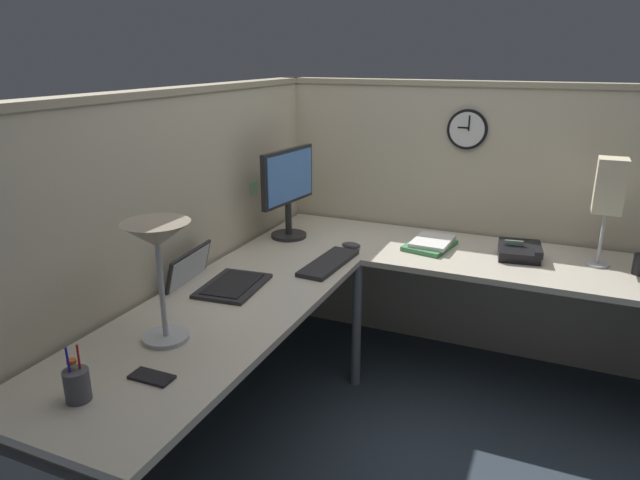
{
  "coord_description": "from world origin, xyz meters",
  "views": [
    {
      "loc": [
        -2.39,
        -0.74,
        1.72
      ],
      "look_at": [
        -0.12,
        0.25,
        0.9
      ],
      "focal_mm": 31.73,
      "sensor_mm": 36.0,
      "label": 1
    }
  ],
  "objects": [
    {
      "name": "pen_cup",
      "position": [
        -1.34,
        0.51,
        0.78
      ],
      "size": [
        0.08,
        0.08,
        0.18
      ],
      "color": "#4C4C51",
      "rests_on": "desk"
    },
    {
      "name": "cubicle_wall_back",
      "position": [
        -0.36,
        0.87,
        0.79
      ],
      "size": [
        2.57,
        0.12,
        1.58
      ],
      "color": "beige",
      "rests_on": "ground"
    },
    {
      "name": "office_phone",
      "position": [
        0.48,
        -0.6,
        0.77
      ],
      "size": [
        0.22,
        0.23,
        0.11
      ],
      "color": "black",
      "rests_on": "desk"
    },
    {
      "name": "desk_lamp_paper",
      "position": [
        0.54,
        -0.95,
        1.11
      ],
      "size": [
        0.13,
        0.13,
        0.53
      ],
      "color": "#B7BABF",
      "rests_on": "desk"
    },
    {
      "name": "book_stack",
      "position": [
        0.47,
        -0.14,
        0.75
      ],
      "size": [
        0.32,
        0.26,
        0.04
      ],
      "color": "#3F7F4C",
      "rests_on": "desk"
    },
    {
      "name": "ground_plane",
      "position": [
        0.0,
        0.0,
        0.0
      ],
      "size": [
        6.8,
        6.8,
        0.0
      ],
      "primitive_type": "plane",
      "color": "#2D3842"
    },
    {
      "name": "desk",
      "position": [
        -0.15,
        -0.05,
        0.63
      ],
      "size": [
        2.35,
        2.15,
        0.73
      ],
      "color": "beige",
      "rests_on": "ground"
    },
    {
      "name": "monitor",
      "position": [
        0.33,
        0.64,
        1.02
      ],
      "size": [
        0.46,
        0.2,
        0.5
      ],
      "color": "#232326",
      "rests_on": "desk"
    },
    {
      "name": "laptop",
      "position": [
        -0.43,
        0.64,
        0.75
      ],
      "size": [
        0.37,
        0.41,
        0.22
      ],
      "color": "#232326",
      "rests_on": "desk"
    },
    {
      "name": "cubicle_wall_right",
      "position": [
        0.87,
        -0.27,
        0.79
      ],
      "size": [
        0.12,
        2.37,
        1.58
      ],
      "color": "beige",
      "rests_on": "ground"
    },
    {
      "name": "cell_phone",
      "position": [
        -1.16,
        0.39,
        0.73
      ],
      "size": [
        0.07,
        0.14,
        0.01
      ],
      "primitive_type": "cube",
      "rotation": [
        0.0,
        0.0,
        0.01
      ],
      "color": "black",
      "rests_on": "desk"
    },
    {
      "name": "wall_clock",
      "position": [
        0.82,
        -0.23,
        1.32
      ],
      "size": [
        0.04,
        0.22,
        0.22
      ],
      "color": "black"
    },
    {
      "name": "computer_mouse",
      "position": [
        0.29,
        0.25,
        0.75
      ],
      "size": [
        0.06,
        0.1,
        0.03
      ],
      "primitive_type": "ellipsoid",
      "color": "#38383D",
      "rests_on": "desk"
    },
    {
      "name": "desk_lamp_dome",
      "position": [
        -0.93,
        0.51,
        1.09
      ],
      "size": [
        0.24,
        0.24,
        0.44
      ],
      "color": "#B7BABF",
      "rests_on": "desk"
    },
    {
      "name": "keyboard",
      "position": [
        0.01,
        0.26,
        0.74
      ],
      "size": [
        0.44,
        0.17,
        0.02
      ],
      "primitive_type": "cube",
      "rotation": [
        0.0,
        0.0,
        -0.06
      ],
      "color": "#232326",
      "rests_on": "desk"
    },
    {
      "name": "pinned_note_leftmost",
      "position": [
        0.27,
        0.82,
        1.01
      ],
      "size": [
        0.08,
        0.0,
        0.07
      ],
      "primitive_type": "cube",
      "color": "#8CCC99"
    }
  ]
}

